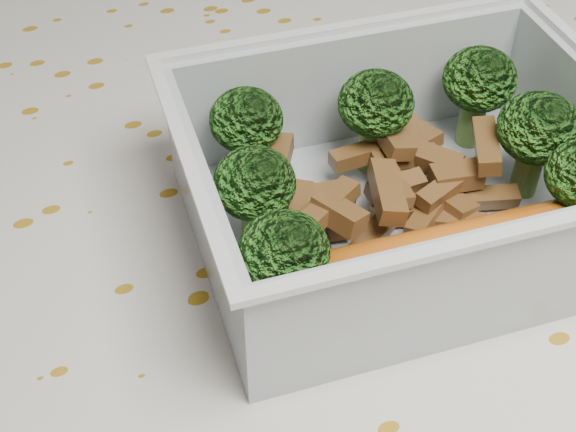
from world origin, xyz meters
name	(u,v)px	position (x,y,z in m)	size (l,w,h in m)	color
dining_table	(308,370)	(0.00, 0.00, 0.67)	(1.40, 0.90, 0.75)	brown
tablecloth	(310,311)	(0.00, 0.00, 0.72)	(1.46, 0.96, 0.19)	silver
lunch_container	(403,193)	(0.05, 0.00, 0.78)	(0.21, 0.17, 0.07)	silver
broccoli_florets	(400,148)	(0.05, 0.01, 0.80)	(0.18, 0.13, 0.06)	#608C3F
meat_pile	(393,185)	(0.05, 0.01, 0.78)	(0.12, 0.08, 0.03)	brown
sausage	(450,258)	(0.05, -0.04, 0.78)	(0.18, 0.04, 0.03)	#C65C14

